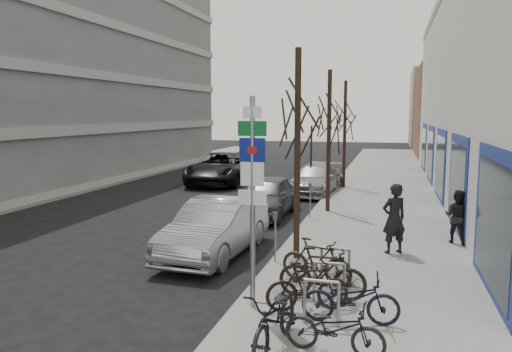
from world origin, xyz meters
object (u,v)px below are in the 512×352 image
Objects in this scene: meter_mid at (310,197)px; parked_car_back at (315,179)px; bike_far_inner at (316,261)px; lane_car at (221,168)px; pedestrian_far at (457,216)px; highway_sign_pole at (253,189)px; bike_far_curb at (335,324)px; bike_mid_curb at (351,294)px; meter_back at (329,178)px; bike_near_left at (276,313)px; tree_far at (345,109)px; meter_front at (275,232)px; parked_car_mid at (266,196)px; tree_mid at (329,107)px; parked_car_front at (216,228)px; bike_near_right at (308,286)px; bike_rack at (329,278)px; pedestrian_near at (394,218)px; bike_mid_inner at (322,273)px; tree_near at (298,104)px.

meter_mid is 6.41m from parked_car_back.
bike_far_inner is 0.35× the size of parked_car_back.
lane_car is 3.91× the size of pedestrian_far.
highway_sign_pole is 2.62× the size of bike_far_curb.
lane_car reaches higher than meter_mid.
meter_back is at bearing 4.27° from bike_mid_curb.
bike_near_left is 8.57m from pedestrian_far.
bike_near_left is 0.32× the size of lane_car.
tree_far is 13.88m from meter_front.
tree_far is at bearing 59.10° from parked_car_back.
highway_sign_pole is 14.10m from meter_back.
highway_sign_pole reaches higher than meter_mid.
parked_car_mid is 5.81m from parked_car_back.
tree_mid is 9.07m from bike_far_inner.
bike_mid_curb is at bearing -41.31° from parked_car_front.
bike_near_right is 0.26× the size of lane_car.
bike_far_curb reaches higher than bike_rack.
bike_rack is 0.47× the size of parked_car_back.
tree_mid is at bearing 86.32° from meter_front.
meter_back is 12.42m from bike_far_inner.
lane_car is at bearing 126.54° from meter_mid.
parked_car_front is at bearing -89.40° from parked_car_mid.
parked_car_back is (-1.00, 14.87, -1.75)m from highway_sign_pole.
bike_far_inner is (-0.07, 1.59, 0.02)m from bike_near_right.
parked_car_mid is at bearing 160.10° from meter_mid.
tree_mid reaches higher than bike_near_left.
lane_car is (-6.33, 3.04, -0.06)m from meter_back.
tree_mid is 3.16× the size of bike_mid_curb.
highway_sign_pole is 2.50m from bike_near_left.
meter_mid reaches higher than bike_near_right.
pedestrian_near reaches higher than bike_mid_curb.
bike_far_curb is at bearing -168.03° from bike_mid_inner.
meter_front is 3.93m from bike_mid_curb.
lane_car reaches higher than bike_mid_inner.
tree_near is at bearing -7.03° from pedestrian_near.
tree_mid is (0.20, 10.01, 1.65)m from highway_sign_pole.
meter_front is at bearing -67.61° from lane_car.
meter_mid is at bearing -93.22° from tree_far.
bike_far_inner is 0.90× the size of pedestrian_near.
highway_sign_pole is 2.13× the size of bike_near_left.
meter_back is 0.26× the size of parked_car_back.
highway_sign_pole is 2.66× the size of pedestrian_far.
bike_far_inner is at bearing -84.56° from tree_mid.
highway_sign_pole is 16.59m from tree_far.
lane_car is (-6.78, 13.54, -3.25)m from tree_near.
meter_front reaches higher than bike_mid_inner.
highway_sign_pole reaches higher than bike_near_right.
highway_sign_pole is 4.50m from parked_car_front.
bike_near_left is at bearing -86.88° from tree_mid.
pedestrian_far is at bearing -42.44° from tree_mid.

